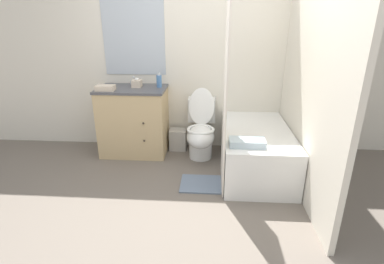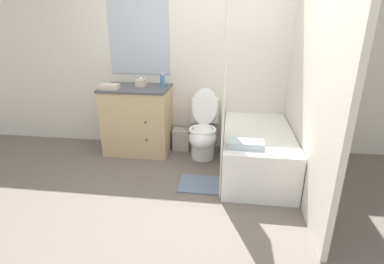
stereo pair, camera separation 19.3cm
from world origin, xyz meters
TOP-DOWN VIEW (x-y plane):
  - ground_plane at (0.00, 0.00)m, footprint 14.00×14.00m
  - wall_back at (-0.01, 1.58)m, footprint 8.00×0.06m
  - wall_right at (1.20, 0.78)m, footprint 0.05×2.55m
  - vanity_cabinet at (-0.75, 1.28)m, footprint 0.85×0.58m
  - sink_faucet at (-0.75, 1.47)m, footprint 0.14×0.12m
  - toilet at (0.13, 1.20)m, footprint 0.35×0.68m
  - bathtub at (0.78, 0.87)m, footprint 0.76×1.37m
  - shower_curtain at (0.39, 0.53)m, footprint 0.02×0.59m
  - wastebasket at (-0.19, 1.40)m, footprint 0.22×0.19m
  - tissue_box at (-0.69, 1.33)m, footprint 0.11×0.14m
  - soap_dispenser at (-0.40, 1.33)m, footprint 0.07×0.07m
  - hand_towel_folded at (-1.02, 1.11)m, footprint 0.22×0.14m
  - bath_towel_folded at (0.62, 0.40)m, footprint 0.35×0.19m
  - bath_mat at (0.16, 0.48)m, footprint 0.44×0.38m

SIDE VIEW (x-z plane):
  - ground_plane at x=0.00m, z-range 0.00..0.00m
  - bath_mat at x=0.16m, z-range 0.00..0.02m
  - wastebasket at x=-0.19m, z-range 0.00..0.28m
  - bathtub at x=0.78m, z-range 0.00..0.51m
  - toilet at x=0.13m, z-range -0.09..0.78m
  - vanity_cabinet at x=-0.75m, z-range 0.01..0.89m
  - bath_towel_folded at x=0.62m, z-range 0.51..0.58m
  - hand_towel_folded at x=-1.02m, z-range 0.88..0.94m
  - sink_faucet at x=-0.75m, z-range 0.85..0.97m
  - tissue_box at x=-0.69m, z-range 0.87..0.98m
  - soap_dispenser at x=-0.40m, z-range 0.87..1.05m
  - shower_curtain at x=0.39m, z-range 0.00..2.01m
  - wall_right at x=1.20m, z-range 0.00..2.50m
  - wall_back at x=-0.01m, z-range 0.00..2.50m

